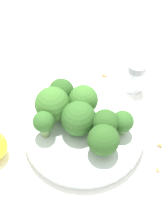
{
  "coord_description": "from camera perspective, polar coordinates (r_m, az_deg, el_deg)",
  "views": [
    {
      "loc": [
        -0.09,
        0.32,
        0.46
      ],
      "look_at": [
        0.0,
        0.0,
        0.07
      ],
      "focal_mm": 50.0,
      "sensor_mm": 36.0,
      "label": 1
    }
  ],
  "objects": [
    {
      "name": "ground_plane",
      "position": [
        0.57,
        -0.0,
        -4.46
      ],
      "size": [
        3.0,
        3.0,
        0.0
      ],
      "primitive_type": "plane",
      "color": "white"
    },
    {
      "name": "bowl",
      "position": [
        0.56,
        -0.0,
        -3.4
      ],
      "size": [
        0.21,
        0.21,
        0.03
      ],
      "primitive_type": "cylinder",
      "color": "silver",
      "rests_on": "ground_plane"
    },
    {
      "name": "broccoli_floret_0",
      "position": [
        0.53,
        -5.92,
        1.11
      ],
      "size": [
        0.06,
        0.06,
        0.07
      ],
      "color": "#7A9E5B",
      "rests_on": "bowl"
    },
    {
      "name": "broccoli_floret_1",
      "position": [
        0.49,
        3.57,
        -5.14
      ],
      "size": [
        0.05,
        0.05,
        0.06
      ],
      "color": "#8EB770",
      "rests_on": "bowl"
    },
    {
      "name": "broccoli_floret_2",
      "position": [
        0.51,
        -1.01,
        -1.23
      ],
      "size": [
        0.06,
        0.06,
        0.06
      ],
      "color": "#7A9E5B",
      "rests_on": "bowl"
    },
    {
      "name": "broccoli_floret_3",
      "position": [
        0.51,
        -7.35,
        -1.93
      ],
      "size": [
        0.04,
        0.04,
        0.05
      ],
      "color": "#7A9E5B",
      "rests_on": "bowl"
    },
    {
      "name": "broccoli_floret_4",
      "position": [
        0.53,
        -0.13,
        2.21
      ],
      "size": [
        0.05,
        0.05,
        0.06
      ],
      "color": "#8EB770",
      "rests_on": "bowl"
    },
    {
      "name": "broccoli_floret_5",
      "position": [
        0.5,
        3.9,
        -2.03
      ],
      "size": [
        0.04,
        0.04,
        0.06
      ],
      "color": "#8EB770",
      "rests_on": "bowl"
    },
    {
      "name": "broccoli_floret_6",
      "position": [
        0.52,
        7.1,
        -1.74
      ],
      "size": [
        0.04,
        0.04,
        0.05
      ],
      "color": "#84AD66",
      "rests_on": "bowl"
    },
    {
      "name": "broccoli_floret_7",
      "position": [
        0.56,
        -4.16,
        3.75
      ],
      "size": [
        0.05,
        0.05,
        0.05
      ],
      "color": "#8EB770",
      "rests_on": "bowl"
    },
    {
      "name": "pepper_shaker",
      "position": [
        0.64,
        9.43,
        6.35
      ],
      "size": [
        0.04,
        0.04,
        0.07
      ],
      "color": "silver",
      "rests_on": "ground_plane"
    },
    {
      "name": "almond_crumb_0",
      "position": [
        0.68,
        3.86,
        6.83
      ],
      "size": [
        0.01,
        0.01,
        0.01
      ],
      "primitive_type": "cube",
      "rotation": [
        0.0,
        0.0,
        2.85
      ],
      "color": "#AD7F4C",
      "rests_on": "ground_plane"
    },
    {
      "name": "almond_crumb_1",
      "position": [
        0.57,
        13.71,
        -5.84
      ],
      "size": [
        0.01,
        0.01,
        0.01
      ],
      "primitive_type": "cube",
      "rotation": [
        0.0,
        0.0,
        6.05
      ],
      "color": "olive",
      "rests_on": "ground_plane"
    },
    {
      "name": "almond_crumb_2",
      "position": [
        0.54,
        13.32,
        -10.22
      ],
      "size": [
        0.01,
        0.01,
        0.01
      ],
      "primitive_type": "cube",
      "rotation": [
        0.0,
        0.0,
        2.07
      ],
      "color": "olive",
      "rests_on": "ground_plane"
    }
  ]
}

